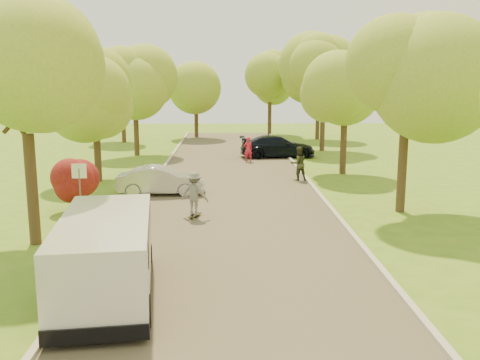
{
  "coord_description": "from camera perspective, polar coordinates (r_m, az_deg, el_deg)",
  "views": [
    {
      "loc": [
        -0.28,
        -15.95,
        5.27
      ],
      "look_at": [
        0.29,
        5.2,
        1.3
      ],
      "focal_mm": 40.0,
      "sensor_mm": 36.0,
      "label": 1
    }
  ],
  "objects": [
    {
      "name": "road",
      "position": [
        24.52,
        -0.86,
        -1.77
      ],
      "size": [
        8.0,
        60.0,
        0.01
      ],
      "primitive_type": "cube",
      "color": "#4C4438",
      "rests_on": "ground"
    },
    {
      "name": "tree_bg_b",
      "position": [
        48.7,
        8.66,
        10.82
      ],
      "size": [
        5.12,
        5.0,
        7.95
      ],
      "color": "#382619",
      "rests_on": "ground"
    },
    {
      "name": "person_olive",
      "position": [
        28.43,
        6.25,
        1.75
      ],
      "size": [
        1.04,
        0.9,
        1.82
      ],
      "primitive_type": "imported",
      "rotation": [
        0.0,
        0.0,
        3.41
      ],
      "color": "#343821",
      "rests_on": "ground"
    },
    {
      "name": "red_shrub",
      "position": [
        22.66,
        -16.93,
        -0.45
      ],
      "size": [
        1.7,
        1.7,
        1.95
      ],
      "color": "#382619",
      "rests_on": "ground"
    },
    {
      "name": "tree_l_mida",
      "position": [
        17.98,
        -21.41,
        9.6
      ],
      "size": [
        4.71,
        4.6,
        7.39
      ],
      "color": "#382619",
      "rests_on": "ground"
    },
    {
      "name": "tree_r_far",
      "position": [
        40.65,
        9.28,
        11.28
      ],
      "size": [
        5.33,
        5.2,
        8.34
      ],
      "color": "#382619",
      "rests_on": "ground"
    },
    {
      "name": "silver_sedan",
      "position": [
        25.13,
        -8.42,
        -0.05
      ],
      "size": [
        4.05,
        1.48,
        1.33
      ],
      "primitive_type": "imported",
      "rotation": [
        0.0,
        0.0,
        1.59
      ],
      "color": "#A9A9AD",
      "rests_on": "ground"
    },
    {
      "name": "street_sign",
      "position": [
        21.02,
        -16.74,
        0.02
      ],
      "size": [
        0.55,
        0.06,
        2.17
      ],
      "color": "#59595E",
      "rests_on": "ground"
    },
    {
      "name": "dark_sedan",
      "position": [
        37.02,
        4.02,
        3.58
      ],
      "size": [
        5.25,
        2.38,
        1.49
      ],
      "primitive_type": "imported",
      "rotation": [
        0.0,
        0.0,
        1.63
      ],
      "color": "black",
      "rests_on": "ground"
    },
    {
      "name": "curb_left",
      "position": [
        24.79,
        -10.26,
        -1.68
      ],
      "size": [
        0.18,
        60.0,
        0.12
      ],
      "primitive_type": "cube",
      "color": "#B2AD9E",
      "rests_on": "ground"
    },
    {
      "name": "tree_r_midb",
      "position": [
        30.73,
        11.55,
        9.69
      ],
      "size": [
        4.51,
        4.4,
        7.01
      ],
      "color": "#382619",
      "rests_on": "ground"
    },
    {
      "name": "tree_bg_c",
      "position": [
        50.01,
        -4.5,
        10.31
      ],
      "size": [
        4.92,
        4.8,
        7.33
      ],
      "color": "#382619",
      "rests_on": "ground"
    },
    {
      "name": "longboard",
      "position": [
        20.87,
        -4.85,
        -3.77
      ],
      "size": [
        0.53,
        0.9,
        0.1
      ],
      "rotation": [
        0.0,
        0.0,
        2.78
      ],
      "color": "black",
      "rests_on": "ground"
    },
    {
      "name": "ground",
      "position": [
        16.8,
        -0.52,
        -7.66
      ],
      "size": [
        100.0,
        100.0,
        0.0
      ],
      "primitive_type": "plane",
      "color": "#4D751C",
      "rests_on": "ground"
    },
    {
      "name": "curb_right",
      "position": [
        24.89,
        8.51,
        -1.58
      ],
      "size": [
        0.18,
        60.0,
        0.12
      ],
      "primitive_type": "cube",
      "color": "#B2AD9E",
      "rests_on": "ground"
    },
    {
      "name": "person_striped",
      "position": [
        34.85,
        0.86,
        3.28
      ],
      "size": [
        0.69,
        0.57,
        1.63
      ],
      "primitive_type": "imported",
      "rotation": [
        0.0,
        0.0,
        3.49
      ],
      "color": "#BC1C37",
      "rests_on": "ground"
    },
    {
      "name": "tree_bg_d",
      "position": [
        52.14,
        3.46,
        10.65
      ],
      "size": [
        5.12,
        5.0,
        7.72
      ],
      "color": "#382619",
      "rests_on": "ground"
    },
    {
      "name": "minivan",
      "position": [
        13.53,
        -14.09,
        -7.82
      ],
      "size": [
        2.78,
        5.63,
        2.01
      ],
      "rotation": [
        0.0,
        0.0,
        0.12
      ],
      "color": "silver",
      "rests_on": "ground"
    },
    {
      "name": "tree_l_midb",
      "position": [
        28.71,
        -14.89,
        8.91
      ],
      "size": [
        4.3,
        4.2,
        6.62
      ],
      "color": "#382619",
      "rests_on": "ground"
    },
    {
      "name": "tree_r_mida",
      "position": [
        22.18,
        18.0,
        10.81
      ],
      "size": [
        5.13,
        5.0,
        7.95
      ],
      "color": "#382619",
      "rests_on": "ground"
    },
    {
      "name": "tree_l_far",
      "position": [
        38.43,
        -10.89,
        10.73
      ],
      "size": [
        4.92,
        4.8,
        7.79
      ],
      "color": "#382619",
      "rests_on": "ground"
    },
    {
      "name": "skateboarder",
      "position": [
        20.67,
        -4.88,
        -1.44
      ],
      "size": [
        1.25,
        0.98,
        1.7
      ],
      "primitive_type": "imported",
      "rotation": [
        0.0,
        0.0,
        2.78
      ],
      "color": "slate",
      "rests_on": "longboard"
    },
    {
      "name": "tree_bg_a",
      "position": [
        46.73,
        -12.23,
        10.44
      ],
      "size": [
        5.12,
        5.0,
        7.72
      ],
      "color": "#382619",
      "rests_on": "ground"
    }
  ]
}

